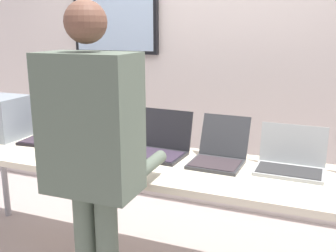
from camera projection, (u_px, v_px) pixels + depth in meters
back_wall at (199, 65)px, 3.36m from camera, size 8.00×0.11×2.52m
workbench at (147, 168)px, 2.47m from camera, size 3.09×0.70×0.77m
laptop_station_0 at (51, 132)px, 2.89m from camera, size 0.35×0.40×0.25m
laptop_station_1 at (100, 139)px, 2.71m from camera, size 0.36×0.38×0.25m
laptop_station_2 at (159, 145)px, 2.57m from camera, size 0.39×0.35×0.28m
laptop_station_3 at (219, 153)px, 2.41m from camera, size 0.32×0.38×0.27m
laptop_station_4 at (291, 161)px, 2.27m from camera, size 0.38×0.29×0.25m
person at (93, 149)px, 1.83m from camera, size 0.44×0.59×1.70m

